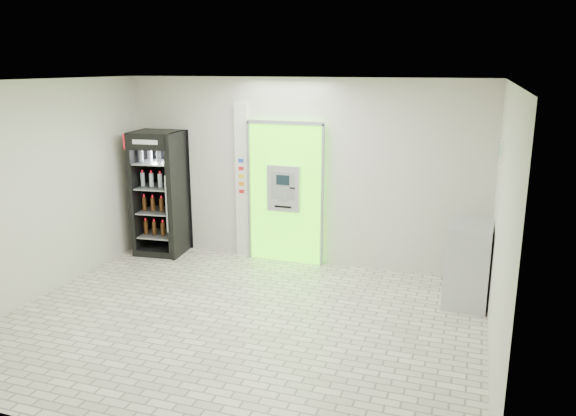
% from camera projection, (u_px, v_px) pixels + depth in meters
% --- Properties ---
extents(ground, '(6.00, 6.00, 0.00)m').
position_uv_depth(ground, '(240.00, 322.00, 7.15)').
color(ground, beige).
rests_on(ground, ground).
extents(room_shell, '(6.00, 6.00, 6.00)m').
position_uv_depth(room_shell, '(236.00, 180.00, 6.70)').
color(room_shell, beige).
rests_on(room_shell, ground).
extents(atm_assembly, '(1.30, 0.24, 2.33)m').
position_uv_depth(atm_assembly, '(286.00, 192.00, 9.14)').
color(atm_assembly, '#50EC12').
rests_on(atm_assembly, ground).
extents(pillar, '(0.22, 0.11, 2.60)m').
position_uv_depth(pillar, '(243.00, 181.00, 9.39)').
color(pillar, silver).
rests_on(pillar, ground).
extents(beverage_cooler, '(0.86, 0.80, 2.11)m').
position_uv_depth(beverage_cooler, '(161.00, 195.00, 9.62)').
color(beverage_cooler, black).
rests_on(beverage_cooler, ground).
extents(steel_cabinet, '(0.61, 0.88, 1.13)m').
position_uv_depth(steel_cabinet, '(468.00, 263.00, 7.63)').
color(steel_cabinet, '#B3B6BC').
rests_on(steel_cabinet, ground).
extents(exit_sign, '(0.02, 0.22, 0.26)m').
position_uv_depth(exit_sign, '(501.00, 153.00, 6.98)').
color(exit_sign, white).
rests_on(exit_sign, room_shell).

